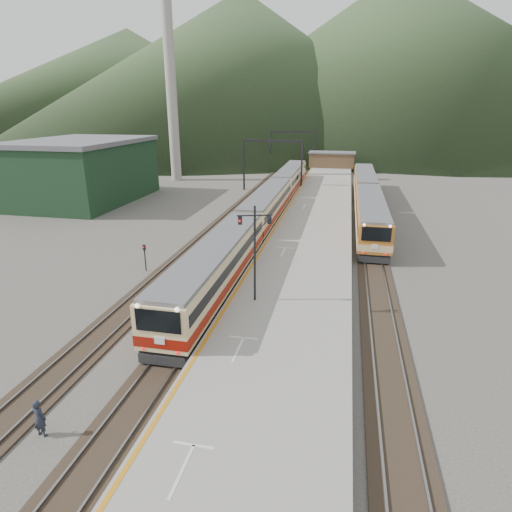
% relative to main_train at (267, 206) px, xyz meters
% --- Properties ---
extents(ground, '(400.00, 400.00, 0.00)m').
position_rel_main_train_xyz_m(ground, '(0.00, -34.98, -2.02)').
color(ground, '#47423D').
rests_on(ground, ground).
extents(track_main, '(2.60, 200.00, 0.23)m').
position_rel_main_train_xyz_m(track_main, '(0.00, 5.02, -1.95)').
color(track_main, black).
rests_on(track_main, ground).
extents(track_far, '(2.60, 200.00, 0.23)m').
position_rel_main_train_xyz_m(track_far, '(-5.00, 5.02, -1.95)').
color(track_far, black).
rests_on(track_far, ground).
extents(track_second, '(2.60, 200.00, 0.23)m').
position_rel_main_train_xyz_m(track_second, '(11.50, 5.02, -1.95)').
color(track_second, black).
rests_on(track_second, ground).
extents(platform, '(8.00, 100.00, 1.00)m').
position_rel_main_train_xyz_m(platform, '(5.60, 3.02, -1.52)').
color(platform, gray).
rests_on(platform, ground).
extents(gantry_near, '(9.55, 0.25, 8.00)m').
position_rel_main_train_xyz_m(gantry_near, '(-2.85, 20.02, 3.56)').
color(gantry_near, black).
rests_on(gantry_near, ground).
extents(gantry_far, '(9.55, 0.25, 8.00)m').
position_rel_main_train_xyz_m(gantry_far, '(-2.85, 45.02, 3.56)').
color(gantry_far, black).
rests_on(gantry_far, ground).
extents(warehouse, '(14.50, 20.50, 8.60)m').
position_rel_main_train_xyz_m(warehouse, '(-28.00, 7.02, 2.29)').
color(warehouse, '#15321B').
rests_on(warehouse, ground).
extents(smokestack, '(1.80, 1.80, 30.00)m').
position_rel_main_train_xyz_m(smokestack, '(-22.00, 27.02, 12.98)').
color(smokestack, '#9E998E').
rests_on(smokestack, ground).
extents(station_shed, '(9.40, 4.40, 3.10)m').
position_rel_main_train_xyz_m(station_shed, '(5.60, 43.02, 0.55)').
color(station_shed, brown).
rests_on(station_shed, platform).
extents(hill_a, '(180.00, 180.00, 60.00)m').
position_rel_main_train_xyz_m(hill_a, '(-40.00, 155.02, 27.98)').
color(hill_a, '#274220').
rests_on(hill_a, ground).
extents(hill_b, '(220.00, 220.00, 75.00)m').
position_rel_main_train_xyz_m(hill_b, '(30.00, 195.02, 35.48)').
color(hill_b, '#274220').
rests_on(hill_b, ground).
extents(hill_d, '(200.00, 200.00, 55.00)m').
position_rel_main_train_xyz_m(hill_d, '(-120.00, 205.02, 25.48)').
color(hill_d, '#274220').
rests_on(hill_d, ground).
extents(main_train, '(2.94, 60.26, 3.59)m').
position_rel_main_train_xyz_m(main_train, '(0.00, 0.00, 0.00)').
color(main_train, '#DEC184').
rests_on(main_train, track_main).
extents(second_train, '(2.93, 39.89, 3.58)m').
position_rel_main_train_xyz_m(second_train, '(11.50, 7.83, -0.01)').
color(second_train, '#BA6A24').
rests_on(second_train, track_second).
extents(signal_mast, '(2.12, 0.78, 6.25)m').
position_rel_main_train_xyz_m(signal_mast, '(3.40, -22.91, 2.82)').
color(signal_mast, black).
rests_on(signal_mast, platform).
extents(short_signal_a, '(0.23, 0.18, 2.27)m').
position_rel_main_train_xyz_m(short_signal_a, '(-2.63, -25.27, -0.56)').
color(short_signal_a, black).
rests_on(short_signal_a, ground).
extents(short_signal_b, '(0.23, 0.17, 2.27)m').
position_rel_main_train_xyz_m(short_signal_b, '(-2.94, -8.13, -0.56)').
color(short_signal_b, black).
rests_on(short_signal_b, ground).
extents(short_signal_c, '(0.24, 0.19, 2.27)m').
position_rel_main_train_xyz_m(short_signal_c, '(-7.05, -17.21, -0.56)').
color(short_signal_c, black).
rests_on(short_signal_c, ground).
extents(worker, '(0.66, 0.47, 1.72)m').
position_rel_main_train_xyz_m(worker, '(-2.97, -35.53, -1.17)').
color(worker, '#202530').
rests_on(worker, ground).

